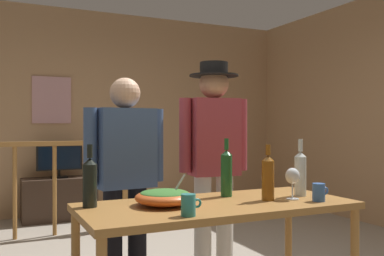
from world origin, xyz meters
name	(u,v)px	position (x,y,z in m)	size (l,w,h in m)	color
back_wall	(93,112)	(0.00, 3.02, 1.38)	(5.84, 0.10, 2.77)	tan
side_wall_right	(368,110)	(2.92, 0.91, 1.38)	(0.10, 4.53, 2.77)	tan
framed_picture	(52,100)	(-0.55, 2.96, 1.53)	(0.49, 0.03, 0.61)	#C18E92
stair_railing	(37,177)	(-0.85, 1.89, 0.64)	(2.90, 0.10, 1.07)	#9E6B33
tv_console	(59,199)	(-0.50, 2.67, 0.26)	(0.90, 0.40, 0.53)	#38281E
flat_screen_tv	(59,159)	(-0.50, 2.64, 0.77)	(0.55, 0.12, 0.41)	black
serving_table	(218,215)	(-0.12, -0.79, 0.67)	(1.58, 0.70, 0.74)	#9E6B33
salad_bowl	(165,197)	(-0.43, -0.74, 0.79)	(0.33, 0.33, 0.17)	#DB5B23
wine_glass	(292,177)	(0.34, -0.88, 0.88)	(0.09, 0.09, 0.19)	silver
wine_bottle_amber	(268,177)	(0.19, -0.85, 0.88)	(0.07, 0.07, 0.33)	brown
wine_bottle_green	(226,172)	(0.04, -0.62, 0.90)	(0.07, 0.07, 0.37)	#1E5628
wine_bottle_clear	(300,173)	(0.47, -0.80, 0.89)	(0.07, 0.07, 0.36)	silver
wine_bottle_dark	(90,181)	(-0.82, -0.61, 0.89)	(0.08, 0.08, 0.34)	black
mug_teal	(189,205)	(-0.43, -1.05, 0.80)	(0.11, 0.07, 0.11)	teal
mug_blue	(319,192)	(0.44, -1.00, 0.80)	(0.11, 0.07, 0.11)	#3866B2
person_standing_left	(125,169)	(-0.47, -0.10, 0.89)	(0.58, 0.26, 1.52)	black
person_standing_right	(214,152)	(0.23, -0.10, 0.99)	(0.55, 0.37, 1.67)	beige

